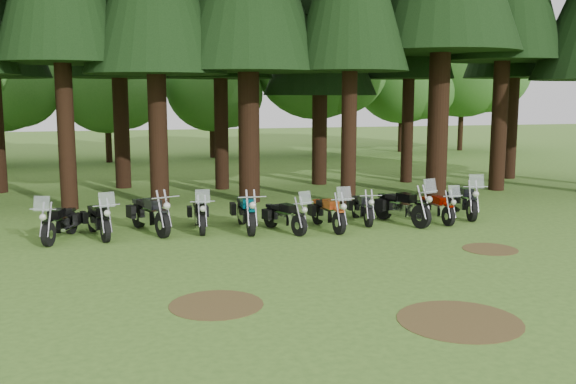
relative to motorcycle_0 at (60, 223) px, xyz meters
name	(u,v)px	position (x,y,z in m)	size (l,w,h in m)	color
ground	(331,267)	(6.25, -4.56, -0.46)	(120.00, 120.00, 0.00)	#416B25
decid_2	(2,76)	(-4.18, 20.22, 4.49)	(6.72, 6.53, 8.40)	black
decid_3	(111,84)	(1.54, 20.57, 4.05)	(6.12, 5.95, 7.65)	black
decid_4	(216,87)	(7.83, 21.76, 3.91)	(5.93, 5.76, 7.41)	black
decid_5	(323,58)	(14.55, 21.15, 5.77)	(8.45, 8.21, 10.56)	black
decid_6	(408,76)	(21.11, 22.45, 4.74)	(7.06, 6.86, 8.82)	black
decid_7	(470,61)	(25.72, 22.27, 5.76)	(8.44, 8.20, 10.55)	black
dirt_patch_0	(216,304)	(3.25, -6.56, -0.46)	(1.80, 1.80, 0.01)	#4C3D1E
dirt_patch_1	(490,249)	(10.75, -4.06, -0.46)	(1.40, 1.40, 0.01)	#4C3D1E
dirt_patch_2	(459,320)	(7.25, -8.56, -0.46)	(2.20, 2.20, 0.01)	#4C3D1E
motorcycle_0	(60,223)	(0.00, 0.00, 0.00)	(0.96, 2.16, 1.38)	black
motorcycle_1	(98,220)	(1.01, 0.12, 0.01)	(0.81, 2.23, 1.41)	black
motorcycle_2	(150,215)	(2.43, 0.34, 0.05)	(0.99, 2.37, 1.01)	black
motorcycle_3	(200,215)	(3.86, 0.27, -0.01)	(0.41, 2.15, 1.36)	black
motorcycle_4	(246,213)	(5.17, -0.04, 0.04)	(0.37, 2.42, 0.98)	black
motorcycle_5	(285,217)	(6.20, -0.60, -0.02)	(0.95, 2.04, 1.31)	black
motorcycle_6	(328,213)	(7.53, -0.59, 0.01)	(0.51, 2.26, 1.42)	black
motorcycle_7	(362,209)	(8.89, 0.11, -0.03)	(0.38, 2.07, 0.84)	black
motorcycle_8	(402,207)	(9.99, -0.43, 0.05)	(1.03, 2.39, 1.53)	black
motorcycle_9	(437,208)	(11.17, -0.43, -0.03)	(0.38, 2.04, 1.28)	black
motorcycle_10	(464,201)	(12.45, 0.13, 0.05)	(0.84, 2.42, 1.53)	black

